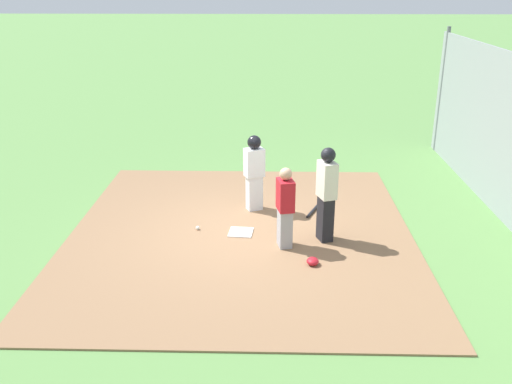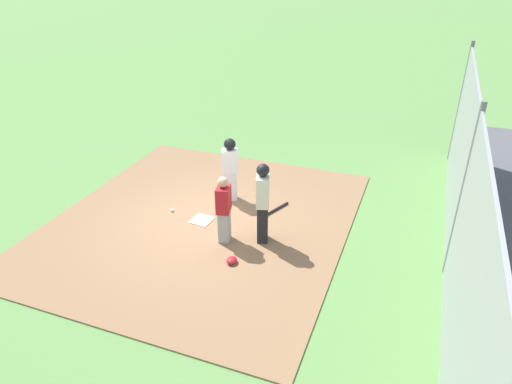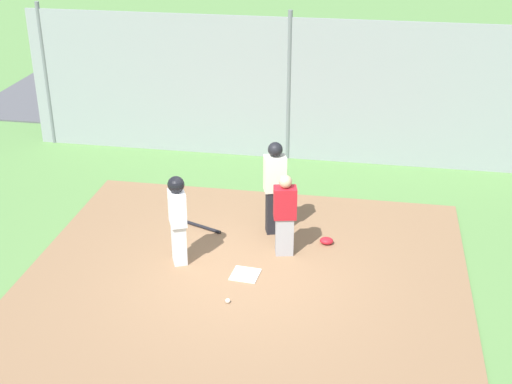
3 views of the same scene
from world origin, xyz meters
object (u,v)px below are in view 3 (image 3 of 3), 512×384
(umpire, at_px, (275,186))
(baseball_bat, at_px, (203,227))
(catcher_mask, at_px, (327,241))
(parked_car_blue, at_px, (182,78))
(catcher, at_px, (285,214))
(baseball, at_px, (228,301))
(runner, at_px, (178,215))
(home_plate, at_px, (245,274))
(parked_car_white, at_px, (426,88))

(umpire, xyz_separation_m, baseball_bat, (1.31, 0.11, -0.89))
(catcher_mask, relative_size, parked_car_blue, 0.05)
(catcher, bearing_deg, baseball, -33.65)
(parked_car_blue, bearing_deg, catcher_mask, -67.13)
(umpire, xyz_separation_m, baseball, (0.36, 2.38, -0.88))
(baseball_bat, xyz_separation_m, parked_car_blue, (2.50, -7.60, 0.55))
(baseball, bearing_deg, parked_car_blue, -70.74)
(catcher, distance_m, catcher_mask, 1.08)
(parked_car_blue, bearing_deg, baseball_bat, -80.53)
(runner, distance_m, parked_car_blue, 9.15)
(baseball_bat, relative_size, parked_car_blue, 0.17)
(runner, bearing_deg, baseball_bat, 61.37)
(baseball, bearing_deg, runner, -44.95)
(baseball_bat, bearing_deg, home_plate, -31.18)
(umpire, height_order, baseball, umpire)
(catcher, relative_size, parked_car_blue, 0.33)
(umpire, xyz_separation_m, parked_car_white, (-3.00, -7.76, -0.34))
(runner, relative_size, baseball_bat, 2.07)
(runner, distance_m, parked_car_white, 10.11)
(catcher, distance_m, parked_car_white, 8.93)
(home_plate, bearing_deg, catcher, -123.13)
(catcher, xyz_separation_m, runner, (1.70, 0.59, 0.14))
(runner, relative_size, baseball, 21.31)
(baseball, bearing_deg, umpire, -98.59)
(home_plate, xyz_separation_m, parked_car_blue, (3.57, -9.04, 0.57))
(catcher_mask, bearing_deg, umpire, -16.05)
(umpire, xyz_separation_m, catcher_mask, (-0.98, 0.28, -0.86))
(umpire, distance_m, baseball_bat, 1.59)
(home_plate, height_order, umpire, umpire)
(parked_car_white, bearing_deg, catcher_mask, 75.77)
(catcher_mask, relative_size, parked_car_white, 0.06)
(baseball, bearing_deg, baseball_bat, -67.34)
(runner, bearing_deg, home_plate, -34.42)
(umpire, height_order, runner, umpire)
(umpire, bearing_deg, parked_car_blue, -171.40)
(home_plate, distance_m, parked_car_blue, 9.74)
(baseball, relative_size, parked_car_blue, 0.02)
(catcher_mask, xyz_separation_m, parked_car_white, (-2.02, -8.04, 0.52))
(catcher_mask, bearing_deg, parked_car_blue, -58.38)
(catcher, relative_size, runner, 0.93)
(catcher_mask, bearing_deg, baseball_bat, -4.35)
(catcher, relative_size, baseball_bat, 1.93)
(catcher_mask, bearing_deg, runner, 23.65)
(home_plate, height_order, baseball_bat, baseball_bat)
(home_plate, relative_size, runner, 0.28)
(baseball_bat, height_order, baseball, baseball)
(catcher_mask, bearing_deg, catcher, 33.34)
(home_plate, xyz_separation_m, catcher_mask, (-1.22, -1.27, 0.05))
(catcher_mask, height_order, parked_car_white, parked_car_white)
(catcher, xyz_separation_m, parked_car_white, (-2.72, -8.50, -0.17))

